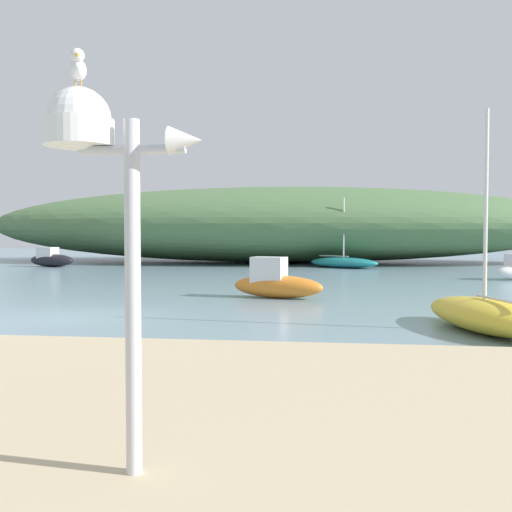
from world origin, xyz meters
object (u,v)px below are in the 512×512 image
Objects in this scene: motorboat_far_left at (51,259)px; sailboat_near_shore at (484,315)px; sailboat_centre_water at (343,262)px; motorboat_off_point at (275,283)px; mast_structure at (95,155)px; seagull_on_radar at (78,67)px.

sailboat_near_shore is at bearing -46.31° from motorboat_far_left.
sailboat_centre_water is 17.42m from motorboat_far_left.
motorboat_off_point is (-2.41, -16.28, 0.17)m from sailboat_centre_water.
sailboat_centre_water is at bearing 81.59° from motorboat_off_point.
motorboat_far_left is (-14.95, 29.08, -2.13)m from mast_structure.
sailboat_near_shore is (4.87, -5.67, -0.13)m from motorboat_off_point.
mast_structure reaches higher than motorboat_far_left.
mast_structure is at bearing -120.47° from sailboat_near_shore.
sailboat_near_shore reaches higher than mast_structure.
mast_structure is 14.15m from motorboat_off_point.
motorboat_off_point is at bearing 89.44° from seagull_on_radar.
sailboat_centre_water reaches higher than seagull_on_radar.
sailboat_centre_water reaches higher than motorboat_far_left.
motorboat_off_point reaches higher than motorboat_far_left.
mast_structure is at bearing -94.59° from sailboat_centre_water.
seagull_on_radar is (-0.12, -0.02, 0.65)m from mast_structure.
mast_structure is 32.77m from motorboat_far_left.
sailboat_near_shore is at bearing 58.99° from seagull_on_radar.
sailboat_centre_water is 1.44× the size of motorboat_far_left.
sailboat_centre_water is (2.43, 30.26, -2.29)m from mast_structure.
sailboat_near_shore is (5.01, 8.33, -2.92)m from seagull_on_radar.
seagull_on_radar is 0.11× the size of motorboat_far_left.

